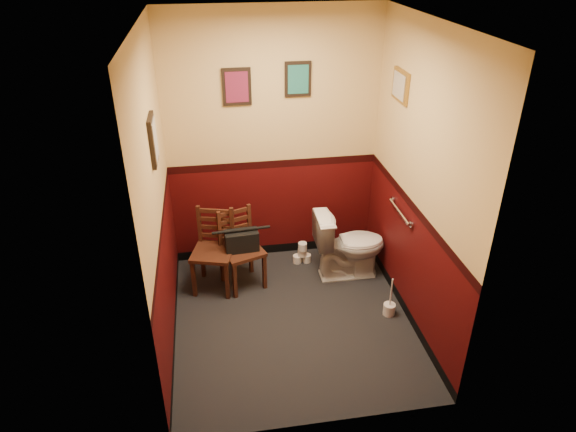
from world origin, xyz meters
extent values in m
cube|color=black|center=(0.00, 0.00, 0.00)|extent=(2.20, 2.40, 0.00)
cube|color=silver|center=(0.00, 0.00, 2.70)|extent=(2.20, 2.40, 0.00)
cube|color=#3B0708|center=(0.00, 1.20, 1.35)|extent=(2.20, 0.00, 2.70)
cube|color=#3B0708|center=(0.00, -1.20, 1.35)|extent=(2.20, 0.00, 2.70)
cube|color=#3B0708|center=(-1.10, 0.00, 1.35)|extent=(0.00, 2.40, 2.70)
cube|color=#3B0708|center=(1.10, 0.00, 1.35)|extent=(0.00, 2.40, 2.70)
cylinder|color=silver|center=(1.07, 0.25, 0.95)|extent=(0.03, 0.50, 0.03)
cylinder|color=silver|center=(1.09, 0.00, 0.95)|extent=(0.02, 0.06, 0.06)
cylinder|color=silver|center=(1.09, 0.50, 0.95)|extent=(0.02, 0.06, 0.06)
cube|color=black|center=(-0.35, 1.18, 1.95)|extent=(0.28, 0.03, 0.36)
cube|color=maroon|center=(-0.35, 1.17, 1.95)|extent=(0.22, 0.01, 0.30)
cube|color=black|center=(0.25, 1.18, 2.00)|extent=(0.26, 0.03, 0.34)
cube|color=#20675E|center=(0.25, 1.17, 2.00)|extent=(0.20, 0.01, 0.28)
cube|color=black|center=(-1.08, 0.10, 1.85)|extent=(0.03, 0.30, 0.38)
cube|color=tan|center=(-1.07, 0.10, 1.85)|extent=(0.01, 0.24, 0.31)
cube|color=olive|center=(1.08, 0.60, 2.05)|extent=(0.03, 0.34, 0.28)
cube|color=tan|center=(1.07, 0.60, 2.05)|extent=(0.01, 0.28, 0.22)
imported|color=white|center=(0.72, 0.65, 0.37)|extent=(0.75, 0.42, 0.74)
cylinder|color=silver|center=(0.94, -0.07, 0.06)|extent=(0.12, 0.12, 0.12)
cylinder|color=silver|center=(0.94, -0.07, 0.25)|extent=(0.02, 0.02, 0.33)
cube|color=#411E13|center=(-0.70, 0.64, 0.43)|extent=(0.49, 0.49, 0.04)
cube|color=#411E13|center=(-0.91, 0.53, 0.21)|extent=(0.05, 0.05, 0.43)
cube|color=#411E13|center=(-0.82, 0.85, 0.21)|extent=(0.05, 0.05, 0.43)
cube|color=#411E13|center=(-0.59, 0.43, 0.21)|extent=(0.05, 0.05, 0.43)
cube|color=#411E13|center=(-0.49, 0.76, 0.21)|extent=(0.05, 0.05, 0.43)
cube|color=#411E13|center=(-0.82, 0.86, 0.64)|extent=(0.05, 0.04, 0.43)
cube|color=#411E13|center=(-0.49, 0.77, 0.64)|extent=(0.05, 0.04, 0.43)
cube|color=#411E13|center=(-0.65, 0.81, 0.52)|extent=(0.32, 0.11, 0.04)
cube|color=#411E13|center=(-0.65, 0.81, 0.62)|extent=(0.32, 0.11, 0.04)
cube|color=#411E13|center=(-0.65, 0.81, 0.71)|extent=(0.32, 0.11, 0.04)
cube|color=#411E13|center=(-0.65, 0.81, 0.81)|extent=(0.32, 0.11, 0.04)
cube|color=#411E13|center=(-0.41, 0.65, 0.41)|extent=(0.49, 0.49, 0.04)
cube|color=#411E13|center=(-0.51, 0.44, 0.21)|extent=(0.05, 0.05, 0.41)
cube|color=#411E13|center=(-0.62, 0.75, 0.21)|extent=(0.05, 0.05, 0.41)
cube|color=#411E13|center=(-0.20, 0.54, 0.21)|extent=(0.05, 0.05, 0.41)
cube|color=#411E13|center=(-0.31, 0.86, 0.21)|extent=(0.05, 0.05, 0.41)
cube|color=#411E13|center=(-0.62, 0.75, 0.62)|extent=(0.05, 0.04, 0.41)
cube|color=#411E13|center=(-0.31, 0.86, 0.62)|extent=(0.05, 0.04, 0.41)
cube|color=#411E13|center=(-0.46, 0.81, 0.51)|extent=(0.30, 0.13, 0.04)
cube|color=#411E13|center=(-0.46, 0.81, 0.60)|extent=(0.30, 0.13, 0.04)
cube|color=#411E13|center=(-0.46, 0.81, 0.69)|extent=(0.30, 0.13, 0.04)
cube|color=#411E13|center=(-0.46, 0.81, 0.78)|extent=(0.30, 0.13, 0.04)
cube|color=black|center=(-0.41, 0.65, 0.54)|extent=(0.34, 0.19, 0.21)
cylinder|color=black|center=(-0.41, 0.65, 0.66)|extent=(0.29, 0.05, 0.03)
cylinder|color=silver|center=(0.22, 0.95, 0.04)|extent=(0.10, 0.10, 0.09)
cylinder|color=silver|center=(0.33, 0.95, 0.04)|extent=(0.10, 0.10, 0.09)
cylinder|color=silver|center=(0.27, 0.95, 0.13)|extent=(0.10, 0.10, 0.09)
cylinder|color=silver|center=(0.27, 0.93, 0.22)|extent=(0.10, 0.10, 0.09)
camera|label=1|loc=(-0.66, -3.77, 3.25)|focal=32.00mm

